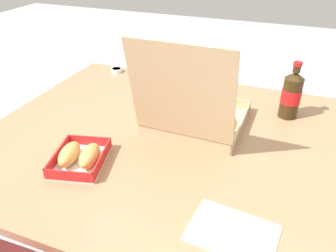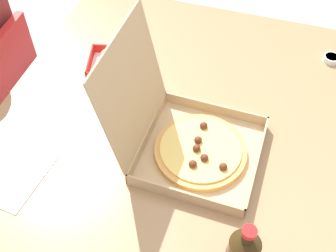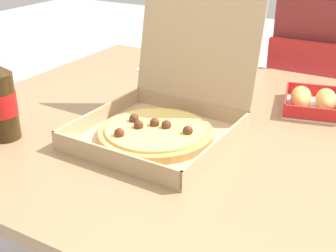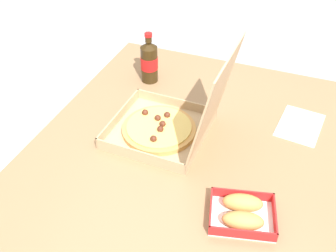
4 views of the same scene
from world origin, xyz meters
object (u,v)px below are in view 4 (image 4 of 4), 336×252
at_px(bread_side_box, 243,213).
at_px(paper_menu, 300,125).
at_px(pizza_box_open, 169,123).
at_px(cola_bottle, 149,61).

distance_m(bread_side_box, paper_menu, 0.52).
xyz_separation_m(bread_side_box, paper_menu, (-0.51, 0.11, -0.02)).
height_order(pizza_box_open, bread_side_box, pizza_box_open).
distance_m(pizza_box_open, cola_bottle, 0.38).
relative_size(bread_side_box, cola_bottle, 0.98).
relative_size(pizza_box_open, bread_side_box, 1.90).
relative_size(cola_bottle, paper_menu, 1.07).
relative_size(pizza_box_open, paper_menu, 1.99).
height_order(bread_side_box, paper_menu, bread_side_box).
distance_m(cola_bottle, paper_menu, 0.67).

